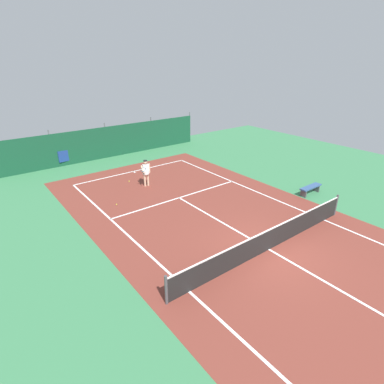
{
  "coord_description": "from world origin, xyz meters",
  "views": [
    {
      "loc": [
        -9.03,
        -6.59,
        7.29
      ],
      "look_at": [
        -0.16,
        4.99,
        0.9
      ],
      "focal_mm": 28.96,
      "sensor_mm": 36.0,
      "label": 1
    }
  ],
  "objects_px": {
    "parked_car": "(58,148)",
    "courtside_bench": "(311,188)",
    "tennis_player": "(146,171)",
    "tennis_ball_midcourt": "(129,181)",
    "tennis_net": "(270,239)",
    "tennis_ball_near_player": "(117,204)"
  },
  "relations": [
    {
      "from": "tennis_net",
      "to": "tennis_ball_midcourt",
      "type": "relative_size",
      "value": 153.33
    },
    {
      "from": "tennis_net",
      "to": "parked_car",
      "type": "height_order",
      "value": "parked_car"
    },
    {
      "from": "courtside_bench",
      "to": "tennis_player",
      "type": "bearing_deg",
      "value": 135.2
    },
    {
      "from": "tennis_ball_near_player",
      "to": "parked_car",
      "type": "relative_size",
      "value": 0.01
    },
    {
      "from": "tennis_ball_near_player",
      "to": "parked_car",
      "type": "xyz_separation_m",
      "value": [
        0.07,
        10.45,
        0.81
      ]
    },
    {
      "from": "parked_car",
      "to": "tennis_player",
      "type": "bearing_deg",
      "value": -82.04
    },
    {
      "from": "parked_car",
      "to": "courtside_bench",
      "type": "xyz_separation_m",
      "value": [
        9.42,
        -15.91,
        -0.46
      ]
    },
    {
      "from": "tennis_net",
      "to": "tennis_ball_midcourt",
      "type": "distance_m",
      "value": 10.42
    },
    {
      "from": "tennis_net",
      "to": "parked_car",
      "type": "bearing_deg",
      "value": 99.74
    },
    {
      "from": "tennis_player",
      "to": "tennis_ball_midcourt",
      "type": "distance_m",
      "value": 1.68
    },
    {
      "from": "tennis_net",
      "to": "courtside_bench",
      "type": "xyz_separation_m",
      "value": [
        6.31,
        2.24,
        -0.14
      ]
    },
    {
      "from": "tennis_ball_midcourt",
      "to": "parked_car",
      "type": "xyz_separation_m",
      "value": [
        -2.02,
        7.8,
        0.81
      ]
    },
    {
      "from": "tennis_ball_midcourt",
      "to": "tennis_net",
      "type": "bearing_deg",
      "value": -83.96
    },
    {
      "from": "tennis_net",
      "to": "courtside_bench",
      "type": "distance_m",
      "value": 6.7
    },
    {
      "from": "tennis_player",
      "to": "tennis_ball_midcourt",
      "type": "bearing_deg",
      "value": -55.23
    },
    {
      "from": "parked_car",
      "to": "courtside_bench",
      "type": "distance_m",
      "value": 18.5
    },
    {
      "from": "tennis_net",
      "to": "tennis_ball_midcourt",
      "type": "bearing_deg",
      "value": 96.04
    },
    {
      "from": "parked_car",
      "to": "tennis_ball_midcourt",
      "type": "bearing_deg",
      "value": -83.25
    },
    {
      "from": "tennis_player",
      "to": "tennis_net",
      "type": "bearing_deg",
      "value": 105.55
    },
    {
      "from": "tennis_player",
      "to": "parked_car",
      "type": "bearing_deg",
      "value": -62.23
    },
    {
      "from": "tennis_player",
      "to": "courtside_bench",
      "type": "bearing_deg",
      "value": 147.25
    },
    {
      "from": "courtside_bench",
      "to": "parked_car",
      "type": "bearing_deg",
      "value": 120.64
    }
  ]
}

